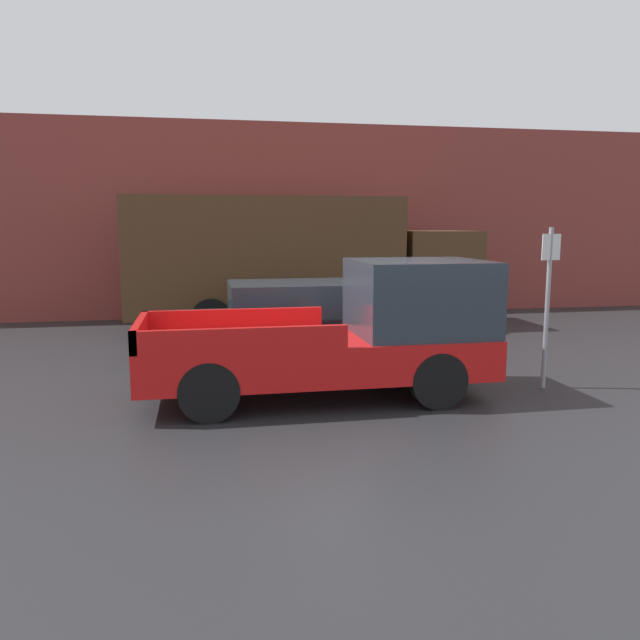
% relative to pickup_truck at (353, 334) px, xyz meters
% --- Properties ---
extents(ground_plane, '(60.00, 60.00, 0.00)m').
position_rel_pickup_truck_xyz_m(ground_plane, '(0.47, 0.25, -0.95)').
color(ground_plane, '#232326').
extents(building_wall, '(28.00, 0.15, 5.33)m').
position_rel_pickup_truck_xyz_m(building_wall, '(0.47, 8.64, 1.71)').
color(building_wall, brown).
rests_on(building_wall, ground).
extents(pickup_truck, '(5.09, 1.95, 2.03)m').
position_rel_pickup_truck_xyz_m(pickup_truck, '(0.00, 0.00, 0.00)').
color(pickup_truck, red).
rests_on(pickup_truck, ground).
extents(car, '(4.57, 2.00, 1.46)m').
position_rel_pickup_truck_xyz_m(car, '(-0.51, 2.89, -0.20)').
color(car, black).
rests_on(car, ground).
extents(delivery_truck, '(8.43, 2.39, 3.19)m').
position_rel_pickup_truck_xyz_m(delivery_truck, '(0.03, 6.20, 0.78)').
color(delivery_truck, '#472D19').
rests_on(delivery_truck, ground).
extents(parking_sign, '(0.30, 0.07, 2.52)m').
position_rel_pickup_truck_xyz_m(parking_sign, '(3.08, -0.12, 0.46)').
color(parking_sign, gray).
rests_on(parking_sign, ground).
extents(newspaper_box, '(0.45, 0.40, 1.10)m').
position_rel_pickup_truck_xyz_m(newspaper_box, '(-1.78, 8.31, -0.40)').
color(newspaper_box, gold).
rests_on(newspaper_box, ground).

